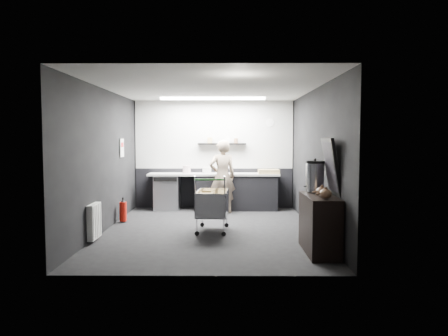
{
  "coord_description": "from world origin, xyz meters",
  "views": [
    {
      "loc": [
        0.33,
        -8.25,
        1.78
      ],
      "look_at": [
        0.27,
        0.4,
        1.17
      ],
      "focal_mm": 35.0,
      "sensor_mm": 36.0,
      "label": 1
    }
  ],
  "objects": [
    {
      "name": "fire_extinguisher",
      "position": [
        -1.85,
        0.78,
        0.24
      ],
      "size": [
        0.15,
        0.15,
        0.5
      ],
      "color": "red",
      "rests_on": "floor"
    },
    {
      "name": "poster_red_band",
      "position": [
        -1.98,
        1.3,
        1.62
      ],
      "size": [
        0.02,
        0.22,
        0.1
      ],
      "primitive_type": "cube",
      "color": "red",
      "rests_on": "poster"
    },
    {
      "name": "wall_left",
      "position": [
        -2.0,
        0.0,
        1.35
      ],
      "size": [
        0.0,
        5.5,
        5.5
      ],
      "primitive_type": "plane",
      "rotation": [
        1.57,
        0.0,
        1.57
      ],
      "color": "black",
      "rests_on": "floor"
    },
    {
      "name": "sideboard",
      "position": [
        1.77,
        -1.56,
        0.56
      ],
      "size": [
        0.51,
        1.18,
        1.77
      ],
      "color": "black",
      "rests_on": "floor"
    },
    {
      "name": "ceiling",
      "position": [
        0.0,
        0.0,
        2.7
      ],
      "size": [
        5.5,
        5.5,
        0.0
      ],
      "primitive_type": "plane",
      "rotation": [
        3.14,
        0.0,
        0.0
      ],
      "color": "beige",
      "rests_on": "wall_back"
    },
    {
      "name": "prep_counter",
      "position": [
        0.14,
        2.42,
        0.46
      ],
      "size": [
        3.2,
        0.61,
        0.9
      ],
      "color": "black",
      "rests_on": "floor"
    },
    {
      "name": "white_container",
      "position": [
        -0.17,
        2.37,
        0.98
      ],
      "size": [
        0.22,
        0.19,
        0.16
      ],
      "primitive_type": "cube",
      "rotation": [
        0.0,
        0.0,
        0.38
      ],
      "color": "white",
      "rests_on": "prep_counter"
    },
    {
      "name": "person",
      "position": [
        0.22,
        1.97,
        0.86
      ],
      "size": [
        0.7,
        0.54,
        1.72
      ],
      "primitive_type": "imported",
      "rotation": [
        0.0,
        0.0,
        3.37
      ],
      "color": "beige",
      "rests_on": "floor"
    },
    {
      "name": "radiator",
      "position": [
        -1.94,
        -0.9,
        0.35
      ],
      "size": [
        0.1,
        0.5,
        0.6
      ],
      "primitive_type": "cube",
      "color": "white",
      "rests_on": "wall_left"
    },
    {
      "name": "kitchen_wall_panel",
      "position": [
        0.0,
        2.73,
        1.85
      ],
      "size": [
        3.95,
        0.02,
        1.7
      ],
      "primitive_type": "cube",
      "color": "beige",
      "rests_on": "wall_back"
    },
    {
      "name": "ceiling_strip",
      "position": [
        0.0,
        1.85,
        2.67
      ],
      "size": [
        2.4,
        0.2,
        0.04
      ],
      "primitive_type": "cube",
      "color": "white",
      "rests_on": "ceiling"
    },
    {
      "name": "poster",
      "position": [
        -1.98,
        1.3,
        1.55
      ],
      "size": [
        0.02,
        0.3,
        0.4
      ],
      "primitive_type": "cube",
      "color": "silver",
      "rests_on": "wall_left"
    },
    {
      "name": "wall_right",
      "position": [
        2.0,
        0.0,
        1.35
      ],
      "size": [
        0.0,
        5.5,
        5.5
      ],
      "primitive_type": "plane",
      "rotation": [
        1.57,
        0.0,
        -1.57
      ],
      "color": "black",
      "rests_on": "floor"
    },
    {
      "name": "dado_panel",
      "position": [
        0.0,
        2.73,
        0.5
      ],
      "size": [
        3.95,
        0.02,
        1.0
      ],
      "primitive_type": "cube",
      "color": "black",
      "rests_on": "wall_back"
    },
    {
      "name": "wall_front",
      "position": [
        0.0,
        -2.75,
        1.35
      ],
      "size": [
        5.5,
        0.0,
        5.5
      ],
      "primitive_type": "plane",
      "rotation": [
        -1.57,
        0.0,
        0.0
      ],
      "color": "black",
      "rests_on": "floor"
    },
    {
      "name": "floor",
      "position": [
        0.0,
        0.0,
        0.0
      ],
      "size": [
        5.5,
        5.5,
        0.0
      ],
      "primitive_type": "plane",
      "color": "black",
      "rests_on": "ground"
    },
    {
      "name": "floating_shelf",
      "position": [
        0.2,
        2.62,
        1.62
      ],
      "size": [
        1.2,
        0.22,
        0.04
      ],
      "primitive_type": "cube",
      "color": "black",
      "rests_on": "wall_back"
    },
    {
      "name": "wall_back",
      "position": [
        0.0,
        2.75,
        1.35
      ],
      "size": [
        5.5,
        0.0,
        5.5
      ],
      "primitive_type": "plane",
      "rotation": [
        1.57,
        0.0,
        0.0
      ],
      "color": "black",
      "rests_on": "floor"
    },
    {
      "name": "wall_clock",
      "position": [
        1.4,
        2.72,
        2.15
      ],
      "size": [
        0.2,
        0.03,
        0.2
      ],
      "primitive_type": "cylinder",
      "rotation": [
        1.57,
        0.0,
        0.0
      ],
      "color": "white",
      "rests_on": "wall_back"
    },
    {
      "name": "cardboard_box",
      "position": [
        1.34,
        2.37,
        0.95
      ],
      "size": [
        0.5,
        0.38,
        0.1
      ],
      "primitive_type": "cube",
      "rotation": [
        0.0,
        0.0,
        -0.0
      ],
      "color": "tan",
      "rests_on": "prep_counter"
    },
    {
      "name": "shopping_cart",
      "position": [
        0.05,
        -0.07,
        0.5
      ],
      "size": [
        0.62,
        0.98,
        1.05
      ],
      "color": "silver",
      "rests_on": "floor"
    },
    {
      "name": "pink_tub",
      "position": [
        -0.66,
        2.42,
        1.0
      ],
      "size": [
        0.19,
        0.19,
        0.19
      ],
      "primitive_type": "cylinder",
      "color": "beige",
      "rests_on": "prep_counter"
    }
  ]
}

